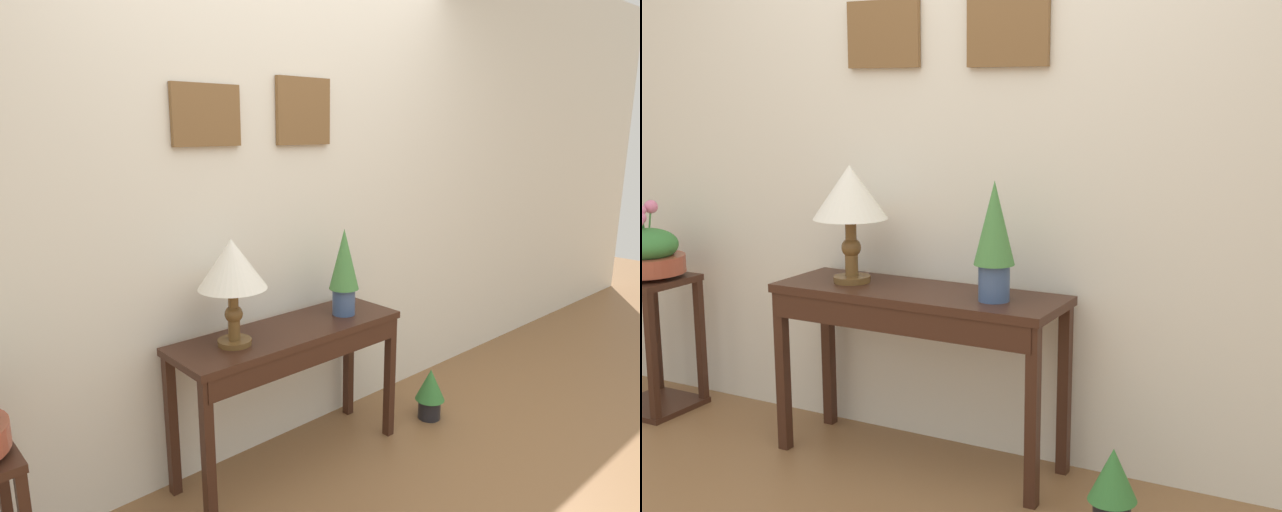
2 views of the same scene
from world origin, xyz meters
TOP-DOWN VIEW (x-y plane):
  - back_wall_with_art at (-0.00, 1.32)m, footprint 9.00×0.13m
  - console_table at (-0.13, 1.02)m, footprint 1.19×0.38m
  - table_lamp at (-0.44, 1.04)m, footprint 0.31×0.31m
  - potted_plant_on_console at (0.21, 1.02)m, footprint 0.15×0.15m
  - potted_plant_floor at (0.75, 0.84)m, footprint 0.17×0.17m

SIDE VIEW (x-z plane):
  - potted_plant_floor at x=0.75m, z-range 0.02..0.33m
  - console_table at x=-0.13m, z-range 0.25..0.97m
  - potted_plant_on_console at x=0.21m, z-range 0.74..1.20m
  - table_lamp at x=-0.44m, z-range 0.83..1.31m
  - back_wall_with_art at x=0.00m, z-range 0.00..2.80m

